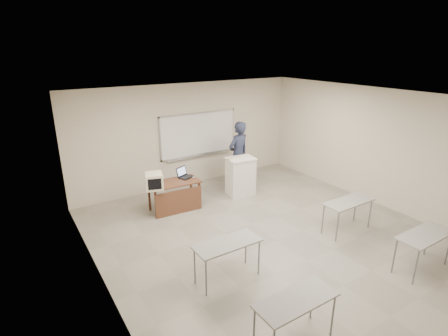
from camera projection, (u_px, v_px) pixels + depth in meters
floor at (277, 241)px, 7.52m from camera, size 7.00×8.00×0.01m
whiteboard at (199, 135)px, 10.33m from camera, size 2.48×0.10×1.31m
student_desks at (329, 241)px, 6.22m from camera, size 4.40×2.20×0.73m
instructor_desk at (176, 192)px, 8.72m from camera, size 1.27×0.64×0.75m
podium at (240, 176)px, 9.73m from camera, size 0.76×0.55×1.06m
crt_monitor at (154, 181)px, 8.29m from camera, size 0.41×0.46×0.39m
laptop at (185, 175)px, 9.04m from camera, size 0.35×0.32×0.26m
mouse at (194, 177)px, 8.99m from camera, size 0.11×0.09×0.03m
keyboard at (235, 158)px, 9.54m from camera, size 0.49×0.21×0.03m
presenter at (238, 155)px, 10.13m from camera, size 0.79×0.59×1.96m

